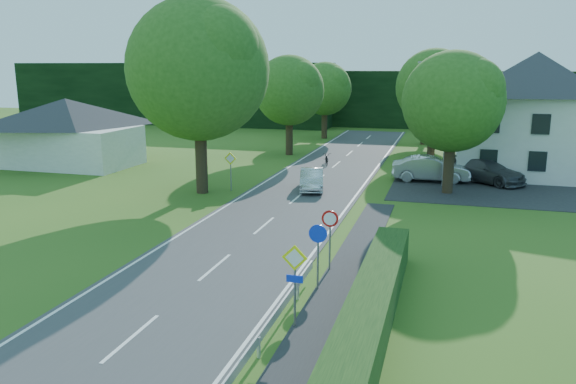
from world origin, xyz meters
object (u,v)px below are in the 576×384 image
(motorcycle, at_px, (327,158))
(parked_car_silver_a, at_px, (431,169))
(parasol, at_px, (506,165))
(moving_car, at_px, (312,179))
(streetlight, at_px, (445,117))
(parked_car_grey, at_px, (486,171))
(parked_car_silver_b, at_px, (570,173))

(motorcycle, xyz_separation_m, parked_car_silver_a, (8.11, -4.50, 0.37))
(parked_car_silver_a, relative_size, parasol, 2.73)
(motorcycle, bearing_deg, moving_car, -99.87)
(streetlight, xyz_separation_m, parked_car_silver_a, (-0.70, 1.36, -3.58))
(parked_car_grey, bearing_deg, moving_car, 155.79)
(moving_car, xyz_separation_m, parked_car_grey, (10.63, 5.46, 0.12))
(moving_car, height_order, parasol, parasol)
(moving_car, height_order, parked_car_grey, parked_car_grey)
(parasol, bearing_deg, parked_car_grey, -122.87)
(parasol, bearing_deg, moving_car, -147.73)
(motorcycle, height_order, parked_car_silver_a, parked_car_silver_a)
(moving_car, relative_size, parked_car_silver_b, 0.85)
(parked_car_silver_b, bearing_deg, motorcycle, 76.35)
(streetlight, relative_size, moving_car, 1.99)
(streetlight, bearing_deg, parked_car_silver_a, 117.34)
(moving_car, bearing_deg, streetlight, 10.92)
(moving_car, bearing_deg, parked_car_silver_a, 21.24)
(parked_car_silver_a, distance_m, parked_car_grey, 3.63)
(streetlight, height_order, parked_car_grey, streetlight)
(moving_car, height_order, parked_car_silver_a, parked_car_silver_a)
(parasol, bearing_deg, motorcycle, 172.40)
(parked_car_silver_a, height_order, parked_car_silver_b, parked_car_silver_a)
(parked_car_silver_b, bearing_deg, parked_car_grey, 98.61)
(motorcycle, bearing_deg, parked_car_grey, -34.58)
(parked_car_grey, height_order, parasol, parasol)
(parked_car_grey, bearing_deg, streetlight, 163.49)
(parked_car_silver_a, bearing_deg, streetlight, -156.38)
(parked_car_silver_a, bearing_deg, parasol, -64.55)
(motorcycle, distance_m, parked_car_grey, 12.31)
(motorcycle, relative_size, parasol, 0.97)
(parked_car_silver_a, bearing_deg, motorcycle, 57.23)
(streetlight, xyz_separation_m, moving_car, (-7.76, -3.46, -3.76))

